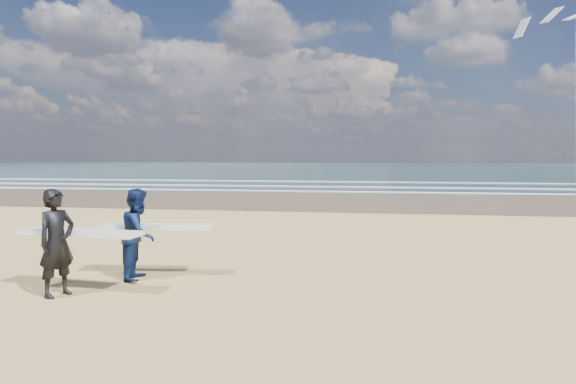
# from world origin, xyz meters

# --- Properties ---
(ocean) EXTENTS (220.00, 100.00, 0.02)m
(ocean) POSITION_xyz_m (20.00, 72.00, 0.01)
(ocean) COLOR #193138
(ocean) RESTS_ON ground
(surfer_near) EXTENTS (2.23, 1.08, 1.79)m
(surfer_near) POSITION_xyz_m (0.26, -0.77, 0.91)
(surfer_near) COLOR black
(surfer_near) RESTS_ON ground
(surfer_far) EXTENTS (2.25, 1.20, 1.71)m
(surfer_far) POSITION_xyz_m (1.06, 0.53, 0.86)
(surfer_far) COLOR #0B1941
(surfer_far) RESTS_ON ground
(kite_1) EXTENTS (6.32, 4.79, 12.06)m
(kite_1) POSITION_xyz_m (17.24, 24.81, 6.84)
(kite_1) COLOR slate
(kite_1) RESTS_ON ground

